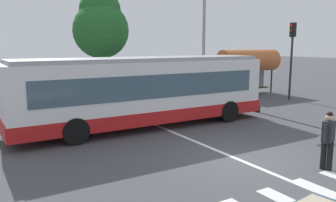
{
  "coord_description": "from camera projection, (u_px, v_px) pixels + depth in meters",
  "views": [
    {
      "loc": [
        -7.45,
        -7.63,
        3.6
      ],
      "look_at": [
        -0.31,
        4.43,
        1.3
      ],
      "focal_mm": 36.78,
      "sensor_mm": 36.0,
      "label": 1
    }
  ],
  "objects": [
    {
      "name": "bus_stop_shelter",
      "position": [
        249.0,
        61.0,
        24.64
      ],
      "size": [
        4.88,
        1.54,
        3.25
      ],
      "color": "#28282B",
      "rests_on": "ground_plane"
    },
    {
      "name": "traffic_light_far_corner",
      "position": [
        292.0,
        49.0,
        22.29
      ],
      "size": [
        0.33,
        0.32,
        4.99
      ],
      "color": "#28282B",
      "rests_on": "ground_plane"
    },
    {
      "name": "twin_arm_street_lamp",
      "position": [
        204.0,
        15.0,
        22.46
      ],
      "size": [
        4.69,
        0.32,
        8.98
      ],
      "color": "#939399",
      "rests_on": "ground_plane"
    },
    {
      "name": "background_tree_right",
      "position": [
        101.0,
        25.0,
        28.13
      ],
      "size": [
        4.56,
        4.56,
        8.05
      ],
      "color": "brown",
      "rests_on": "ground_plane"
    },
    {
      "name": "pedestrian_crossing_street",
      "position": [
        328.0,
        137.0,
        9.87
      ],
      "size": [
        0.56,
        0.37,
        1.72
      ],
      "color": "black",
      "rests_on": "ground_plane"
    },
    {
      "name": "parked_car_black",
      "position": [
        143.0,
        83.0,
        25.83
      ],
      "size": [
        2.2,
        4.64,
        1.35
      ],
      "color": "black",
      "rests_on": "ground_plane"
    },
    {
      "name": "lane_center_line",
      "position": [
        205.0,
        146.0,
        12.41
      ],
      "size": [
        0.16,
        24.0,
        0.01
      ],
      "primitive_type": "cube",
      "color": "silver",
      "rests_on": "ground_plane"
    },
    {
      "name": "ground_plane",
      "position": [
        248.0,
        161.0,
        10.81
      ],
      "size": [
        160.0,
        160.0,
        0.0
      ],
      "primitive_type": "plane",
      "color": "#47474C"
    },
    {
      "name": "parked_car_silver",
      "position": [
        74.0,
        88.0,
        22.85
      ],
      "size": [
        1.93,
        4.53,
        1.35
      ],
      "color": "black",
      "rests_on": "ground_plane"
    },
    {
      "name": "parked_car_white",
      "position": [
        113.0,
        85.0,
        24.48
      ],
      "size": [
        2.09,
        4.6,
        1.35
      ],
      "color": "black",
      "rests_on": "ground_plane"
    },
    {
      "name": "city_transit_bus",
      "position": [
        144.0,
        91.0,
        15.02
      ],
      "size": [
        11.62,
        2.74,
        3.06
      ],
      "color": "black",
      "rests_on": "ground_plane"
    }
  ]
}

